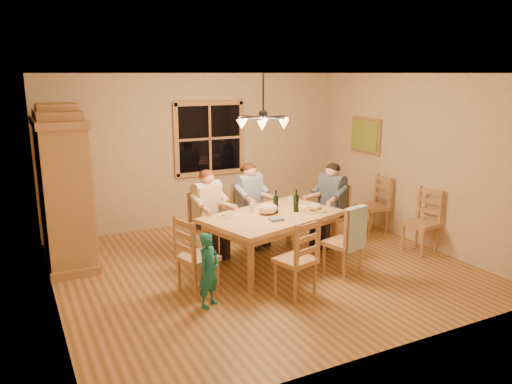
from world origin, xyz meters
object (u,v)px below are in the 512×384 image
armoire (65,192)px  chair_near_right (342,253)px  child (209,270)px  chair_far_left (208,238)px  wine_bottle_a (276,201)px  chair_near_left (295,271)px  dining_table (272,221)px  chair_spare_back (372,215)px  adult_slate_man (332,194)px  chair_end_left (198,269)px  chair_end_right (330,227)px  chair_spare_front (420,233)px  wine_bottle_b (296,201)px  chandelier (263,121)px  chair_far_right (250,226)px  adult_plaid_man (250,194)px  adult_woman (207,203)px

armoire → chair_near_right: armoire is taller
child → chair_far_left: bearing=36.2°
wine_bottle_a → child: 1.70m
chair_near_left → dining_table: bearing=62.1°
chair_near_left → chair_near_right: (0.91, 0.26, 0.00)m
chair_near_right → chair_spare_back: same height
chair_near_left → adult_slate_man: (1.47, 1.34, 0.54)m
chair_near_left → chair_spare_back: same height
chair_end_left → chair_end_right: same height
chair_far_left → chair_spare_back: same height
chair_near_left → chair_spare_front: (2.50, 0.43, 0.00)m
dining_table → wine_bottle_a: (0.09, 0.07, 0.26)m
armoire → child: bearing=-59.9°
armoire → wine_bottle_b: size_ratio=6.97×
chandelier → chair_far_right: (0.27, 0.97, -1.77)m
chair_near_left → chair_near_right: 0.94m
armoire → chair_spare_back: armoire is taller
dining_table → chair_spare_back: (2.29, 0.57, -0.36)m
armoire → chandelier: bearing=-30.9°
chair_far_left → child: bearing=53.1°
armoire → chair_spare_front: size_ratio=2.32×
wine_bottle_b → child: bearing=-154.9°
chair_far_right → wine_bottle_a: wine_bottle_a is taller
child → chair_spare_back: bearing=-11.6°
chair_near_right → wine_bottle_a: wine_bottle_a is taller
child → chair_spare_front: chair_spare_front is taller
wine_bottle_b → chair_near_right: bearing=-65.0°
armoire → child: (1.30, -2.24, -0.60)m
chair_far_right → adult_plaid_man: bearing=-15.8°
chandelier → adult_plaid_man: 1.60m
child → armoire: bearing=87.4°
chair_near_right → adult_slate_man: size_ratio=1.13×
dining_table → chair_near_left: size_ratio=2.15×
dining_table → adult_plaid_man: bearing=83.4°
chair_far_right → chair_spare_front: 2.65m
chair_far_right → wine_bottle_b: bearing=89.0°
chair_near_right → adult_slate_man: bearing=46.7°
adult_slate_man → chandelier: bearing=88.9°
chair_near_left → adult_slate_man: bearing=26.6°
adult_plaid_man → adult_slate_man: bearing=136.6°
chair_near_right → adult_plaid_man: bearing=93.4°
adult_woman → dining_table: bearing=117.9°
dining_table → wine_bottle_a: size_ratio=6.44×
child → chair_spare_back: 3.83m
child → wine_bottle_b: bearing=-7.6°
adult_slate_man → adult_plaid_man: bearing=46.6°
adult_plaid_man → chair_spare_back: (2.18, -0.38, -0.54)m
chandelier → adult_slate_man: 1.92m
wine_bottle_a → chair_far_left: bearing=140.0°
chair_end_left → adult_woman: 1.33m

